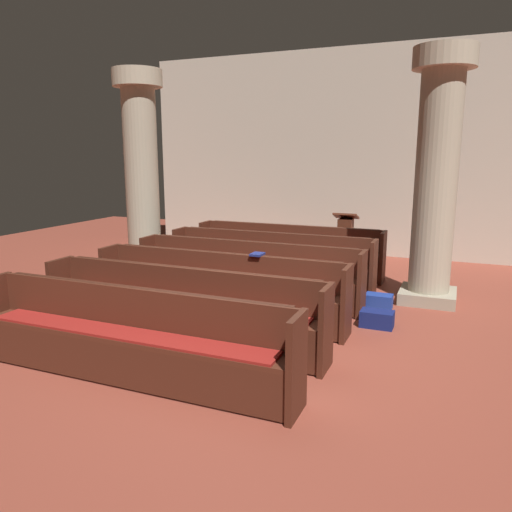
# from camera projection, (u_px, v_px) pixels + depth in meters

# --- Properties ---
(ground_plane) EXTENTS (19.20, 19.20, 0.00)m
(ground_plane) POSITION_uv_depth(u_px,v_px,m) (248.00, 346.00, 5.78)
(ground_plane) COLOR brown
(back_wall) EXTENTS (10.00, 0.16, 4.50)m
(back_wall) POSITION_uv_depth(u_px,v_px,m) (357.00, 153.00, 10.83)
(back_wall) COLOR beige
(back_wall) RESTS_ON ground
(pew_row_0) EXTENTS (3.56, 0.46, 0.91)m
(pew_row_0) POSITION_uv_depth(u_px,v_px,m) (288.00, 248.00, 9.23)
(pew_row_0) COLOR #4C2316
(pew_row_0) RESTS_ON ground
(pew_row_1) EXTENTS (3.56, 0.46, 0.91)m
(pew_row_1) POSITION_uv_depth(u_px,v_px,m) (270.00, 258.00, 8.35)
(pew_row_1) COLOR #4C2316
(pew_row_1) RESTS_ON ground
(pew_row_2) EXTENTS (3.56, 0.47, 0.91)m
(pew_row_2) POSITION_uv_depth(u_px,v_px,m) (247.00, 270.00, 7.47)
(pew_row_2) COLOR #4C2316
(pew_row_2) RESTS_ON ground
(pew_row_3) EXTENTS (3.56, 0.46, 0.91)m
(pew_row_3) POSITION_uv_depth(u_px,v_px,m) (218.00, 285.00, 6.58)
(pew_row_3) COLOR #4C2316
(pew_row_3) RESTS_ON ground
(pew_row_4) EXTENTS (3.56, 0.46, 0.91)m
(pew_row_4) POSITION_uv_depth(u_px,v_px,m) (179.00, 306.00, 5.70)
(pew_row_4) COLOR #4C2316
(pew_row_4) RESTS_ON ground
(pew_row_5) EXTENTS (3.56, 0.47, 0.91)m
(pew_row_5) POSITION_uv_depth(u_px,v_px,m) (127.00, 333.00, 4.81)
(pew_row_5) COLOR #4C2316
(pew_row_5) RESTS_ON ground
(pillar_aisle_side) EXTENTS (0.88, 0.88, 3.70)m
(pillar_aisle_side) POSITION_uv_depth(u_px,v_px,m) (436.00, 175.00, 7.17)
(pillar_aisle_side) COLOR #9F967E
(pillar_aisle_side) RESTS_ON ground
(pillar_far_side) EXTENTS (0.88, 0.88, 3.70)m
(pillar_far_side) POSITION_uv_depth(u_px,v_px,m) (141.00, 171.00, 8.99)
(pillar_far_side) COLOR #9F967E
(pillar_far_side) RESTS_ON ground
(lectern) EXTENTS (0.48, 0.45, 1.08)m
(lectern) POSITION_uv_depth(u_px,v_px,m) (345.00, 243.00, 9.99)
(lectern) COLOR #492215
(lectern) RESTS_ON ground
(hymn_book) EXTENTS (0.15, 0.21, 0.03)m
(hymn_book) POSITION_uv_depth(u_px,v_px,m) (257.00, 254.00, 6.49)
(hymn_book) COLOR navy
(hymn_book) RESTS_ON pew_row_3
(kneeler_box_blue) EXTENTS (0.39, 0.24, 0.21)m
(kneeler_box_blue) POSITION_uv_depth(u_px,v_px,m) (379.00, 301.00, 7.20)
(kneeler_box_blue) COLOR navy
(kneeler_box_blue) RESTS_ON ground
(kneeler_box_navy) EXTENTS (0.42, 0.25, 0.22)m
(kneeler_box_navy) POSITION_uv_depth(u_px,v_px,m) (377.00, 319.00, 6.41)
(kneeler_box_navy) COLOR navy
(kneeler_box_navy) RESTS_ON ground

